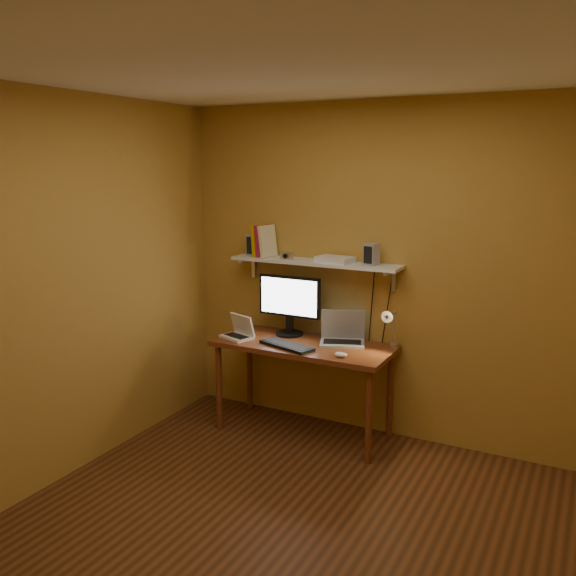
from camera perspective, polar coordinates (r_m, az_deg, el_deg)
The scene contains 14 objects.
room at distance 3.29m, azimuth 0.19°, elevation -2.96°, with size 3.44×3.24×2.64m.
desk at distance 4.80m, azimuth 1.45°, elevation -6.15°, with size 1.40×0.60×0.75m.
wall_shelf at distance 4.81m, azimuth 2.51°, elevation 2.38°, with size 1.40×0.25×0.21m.
monitor at distance 4.94m, azimuth 0.14°, elevation -1.34°, with size 0.54×0.23×0.49m.
laptop at distance 4.78m, azimuth 5.13°, elevation -4.35°, with size 0.41×0.35×0.26m.
netbook at distance 4.92m, azimuth -4.58°, elevation -4.06°, with size 0.29×0.25×0.19m.
keyboard at distance 4.67m, azimuth -0.11°, elevation -5.40°, with size 0.46×0.15×0.02m, color black.
mouse at distance 4.45m, azimuth 4.99°, elevation -6.23°, with size 0.10×0.06×0.04m, color white.
desk_lamp at distance 4.60m, azimuth 9.58°, elevation -3.31°, with size 0.09×0.23×0.38m.
speaker_left at distance 5.06m, azimuth -3.15°, elevation 4.05°, with size 0.10×0.10×0.18m, color gray.
speaker_right at distance 4.62m, azimuth 7.83°, elevation 3.15°, with size 0.09×0.09×0.17m, color gray.
books at distance 5.01m, azimuth -2.28°, elevation 4.44°, with size 0.17×0.19×0.26m.
shelf_camera at distance 4.85m, azimuth -0.14°, elevation 3.03°, with size 0.11×0.05×0.06m.
router at distance 4.73m, azimuth 4.41°, elevation 2.68°, with size 0.27×0.18×0.05m, color white.
Camera 1 is at (1.47, -2.83, 2.13)m, focal length 38.00 mm.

